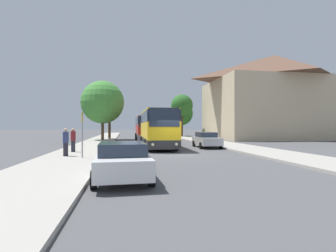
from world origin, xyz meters
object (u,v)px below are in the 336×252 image
(pedestrian_waiting_near, at_px, (66,142))
(tree_right_near, at_px, (182,106))
(parked_car_right_near, at_px, (206,140))
(bus_front, at_px, (157,128))
(parked_car_left_curb, at_px, (122,160))
(bus_stop_sign, at_px, (82,129))
(tree_left_far, at_px, (109,104))
(bus_middle, at_px, (146,128))
(pedestrian_waiting_far, at_px, (73,140))
(tree_right_mid, at_px, (181,113))
(tree_left_near, at_px, (103,102))

(pedestrian_waiting_near, height_order, tree_right_near, tree_right_near)
(parked_car_right_near, relative_size, pedestrian_waiting_near, 2.64)
(bus_front, height_order, parked_car_left_curb, bus_front)
(bus_front, bearing_deg, pedestrian_waiting_near, -132.56)
(pedestrian_waiting_near, bearing_deg, bus_stop_sign, -104.76)
(bus_front, distance_m, bus_stop_sign, 10.00)
(tree_right_near, bearing_deg, tree_left_far, -153.73)
(tree_left_far, bearing_deg, pedestrian_waiting_near, -93.48)
(bus_stop_sign, bearing_deg, pedestrian_waiting_near, 137.69)
(bus_middle, xyz_separation_m, parked_car_right_near, (4.78, -13.11, -1.02))
(pedestrian_waiting_far, bearing_deg, bus_middle, -31.03)
(bus_stop_sign, distance_m, pedestrian_waiting_near, 1.79)
(parked_car_right_near, distance_m, tree_right_mid, 27.52)
(bus_middle, distance_m, tree_left_far, 7.48)
(pedestrian_waiting_near, bearing_deg, pedestrian_waiting_far, 28.73)
(parked_car_right_near, distance_m, tree_left_far, 20.25)
(bus_front, distance_m, tree_right_mid, 27.77)
(tree_right_mid, bearing_deg, pedestrian_waiting_far, -115.80)
(bus_middle, height_order, tree_right_near, tree_right_near)
(bus_front, distance_m, tree_left_far, 17.57)
(bus_front, relative_size, parked_car_right_near, 2.19)
(tree_left_near, height_order, tree_right_mid, tree_left_near)
(tree_right_near, bearing_deg, bus_middle, -126.62)
(parked_car_right_near, bearing_deg, parked_car_left_curb, 63.15)
(tree_left_near, xyz_separation_m, tree_left_far, (0.76, 3.32, 0.07))
(tree_left_near, bearing_deg, tree_left_far, 77.11)
(parked_car_right_near, relative_size, tree_left_far, 0.63)
(tree_left_near, bearing_deg, parked_car_left_curb, -83.90)
(pedestrian_waiting_near, distance_m, pedestrian_waiting_far, 2.78)
(pedestrian_waiting_far, height_order, tree_right_near, tree_right_near)
(bus_stop_sign, bearing_deg, tree_right_mid, 68.50)
(bus_stop_sign, xyz_separation_m, tree_left_near, (-0.51, 21.30, 3.56))
(bus_front, height_order, bus_stop_sign, bus_front)
(pedestrian_waiting_far, bearing_deg, bus_stop_sign, -171.48)
(bus_stop_sign, xyz_separation_m, pedestrian_waiting_near, (-1.18, 1.08, -0.81))
(tree_left_far, bearing_deg, tree_right_near, 26.27)
(parked_car_left_curb, relative_size, bus_stop_sign, 1.69)
(tree_left_far, height_order, tree_right_near, tree_right_near)
(parked_car_left_curb, bearing_deg, pedestrian_waiting_far, 107.81)
(parked_car_left_curb, bearing_deg, parked_car_right_near, 58.40)
(tree_left_far, relative_size, tree_right_near, 0.96)
(pedestrian_waiting_far, relative_size, tree_right_mid, 0.26)
(tree_left_near, relative_size, tree_right_mid, 1.21)
(pedestrian_waiting_near, xyz_separation_m, tree_right_mid, (14.86, 33.63, 3.55))
(tree_left_far, bearing_deg, bus_stop_sign, -90.58)
(parked_car_left_curb, xyz_separation_m, bus_stop_sign, (-2.43, 6.24, 1.10))
(parked_car_right_near, height_order, bus_stop_sign, bus_stop_sign)
(pedestrian_waiting_far, xyz_separation_m, tree_right_mid, (14.91, 30.85, 3.55))
(pedestrian_waiting_far, relative_size, tree_left_far, 0.24)
(bus_stop_sign, xyz_separation_m, tree_left_far, (0.25, 24.62, 3.63))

